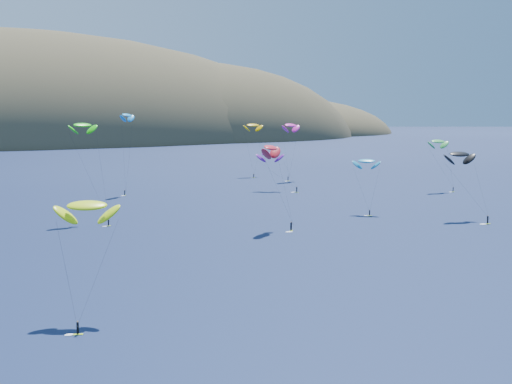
% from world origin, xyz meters
% --- Properties ---
extents(ground, '(2800.00, 2800.00, 0.00)m').
position_xyz_m(ground, '(0.00, 0.00, 0.00)').
color(ground, black).
rests_on(ground, ground).
extents(island, '(730.00, 300.00, 210.00)m').
position_xyz_m(island, '(39.40, 562.36, -10.74)').
color(island, '#3D3526').
rests_on(island, ground).
extents(kitesurfer_2, '(9.25, 11.94, 17.73)m').
position_xyz_m(kitesurfer_2, '(-44.32, 30.05, 15.35)').
color(kitesurfer_2, '#CDFF1C').
rests_on(kitesurfer_2, ground).
extents(kitesurfer_3, '(8.02, 14.18, 26.28)m').
position_xyz_m(kitesurfer_3, '(-24.70, 112.47, 24.15)').
color(kitesurfer_3, '#CDFF1C').
rests_on(kitesurfer_3, ground).
extents(kitesurfer_4, '(7.80, 9.18, 28.08)m').
position_xyz_m(kitesurfer_4, '(1.94, 161.98, 25.92)').
color(kitesurfer_4, '#CDFF1C').
rests_on(kitesurfer_4, ground).
extents(kitesurfer_5, '(7.57, 9.73, 16.16)m').
position_xyz_m(kitesurfer_5, '(46.83, 90.77, 14.10)').
color(kitesurfer_5, '#CDFF1C').
rests_on(kitesurfer_5, ground).
extents(kitesurfer_6, '(10.81, 14.40, 15.02)m').
position_xyz_m(kitesurfer_6, '(48.26, 148.49, 12.45)').
color(kitesurfer_6, '#CDFF1C').
rests_on(kitesurfer_6, ground).
extents(kitesurfer_7, '(9.31, 13.93, 19.11)m').
position_xyz_m(kitesurfer_7, '(62.64, 72.25, 16.59)').
color(kitesurfer_7, '#CDFF1C').
rests_on(kitesurfer_7, ground).
extents(kitesurfer_8, '(10.29, 7.33, 24.11)m').
position_xyz_m(kitesurfer_8, '(71.65, 175.04, 21.46)').
color(kitesurfer_8, '#CDFF1C').
rests_on(kitesurfer_8, ground).
extents(kitesurfer_9, '(9.18, 10.83, 21.65)m').
position_xyz_m(kitesurfer_9, '(11.79, 80.58, 19.17)').
color(kitesurfer_9, '#CDFF1C').
rests_on(kitesurfer_9, ground).
extents(kitesurfer_11, '(9.59, 11.91, 23.48)m').
position_xyz_m(kitesurfer_11, '(66.93, 198.22, 20.99)').
color(kitesurfer_11, '#CDFF1C').
rests_on(kitesurfer_11, ground).
extents(kitesurfer_13, '(8.28, 7.39, 19.30)m').
position_xyz_m(kitesurfer_13, '(98.42, 120.86, 16.96)').
color(kitesurfer_13, '#CDFF1C').
rests_on(kitesurfer_13, ground).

